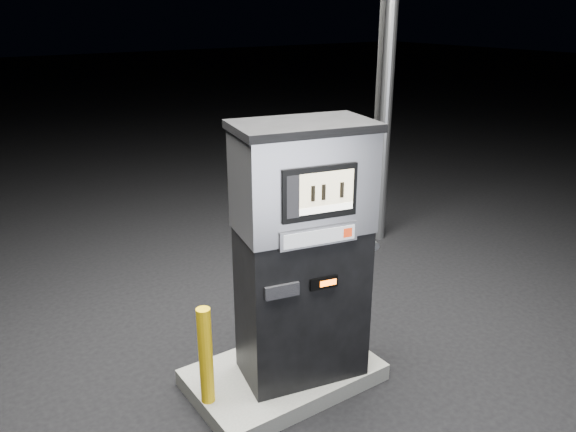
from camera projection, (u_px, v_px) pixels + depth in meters
ground at (283, 382)px, 4.96m from camera, size 80.00×80.00×0.00m
pump_island at (283, 375)px, 4.94m from camera, size 1.60×1.00×0.15m
fuel_dispenser at (303, 252)px, 4.51m from camera, size 1.25×0.85×4.49m
bollard_left at (206, 356)px, 4.36m from camera, size 0.14×0.14×0.83m
bollard_right at (359, 299)px, 5.03m from camera, size 0.14×0.14×1.02m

